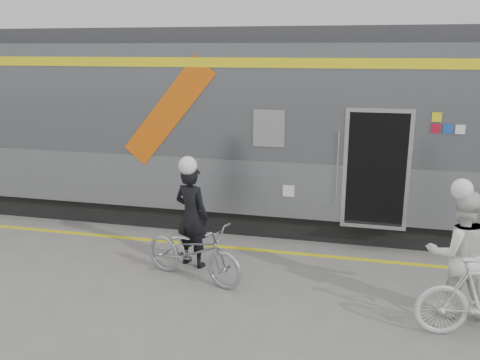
% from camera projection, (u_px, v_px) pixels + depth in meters
% --- Properties ---
extents(ground, '(90.00, 90.00, 0.00)m').
position_uv_depth(ground, '(247.00, 306.00, 7.53)').
color(ground, slate).
rests_on(ground, ground).
extents(train, '(24.00, 3.17, 4.10)m').
position_uv_depth(train, '(273.00, 127.00, 11.04)').
color(train, black).
rests_on(train, ground).
extents(safety_strip, '(24.00, 0.12, 0.01)m').
position_uv_depth(safety_strip, '(272.00, 251.00, 9.55)').
color(safety_strip, yellow).
rests_on(safety_strip, ground).
extents(man, '(0.76, 0.62, 1.80)m').
position_uv_depth(man, '(192.00, 216.00, 8.75)').
color(man, black).
rests_on(man, ground).
extents(bicycle_left, '(2.00, 1.23, 0.99)m').
position_uv_depth(bicycle_left, '(193.00, 251.00, 8.29)').
color(bicycle_left, '#9C9EA3').
rests_on(bicycle_left, ground).
extents(woman, '(0.99, 0.83, 1.84)m').
position_uv_depth(woman, '(458.00, 254.00, 7.10)').
color(woman, white).
rests_on(woman, ground).
extents(helmet_man, '(0.31, 0.31, 0.31)m').
position_uv_depth(helmet_man, '(190.00, 156.00, 8.48)').
color(helmet_man, white).
rests_on(helmet_man, man).
extents(helmet_woman, '(0.29, 0.29, 0.29)m').
position_uv_depth(helmet_woman, '(467.00, 180.00, 6.83)').
color(helmet_woman, white).
rests_on(helmet_woman, woman).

